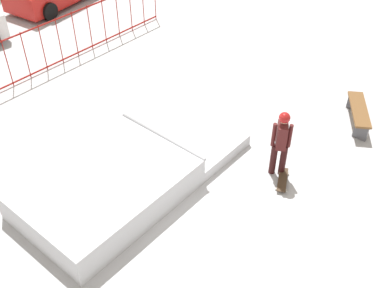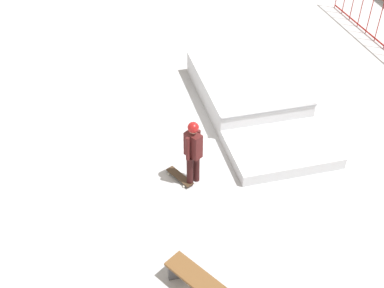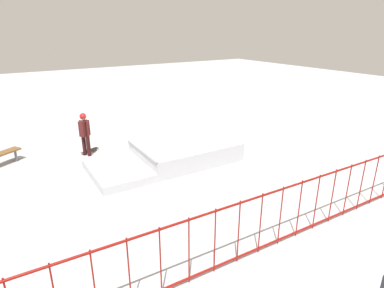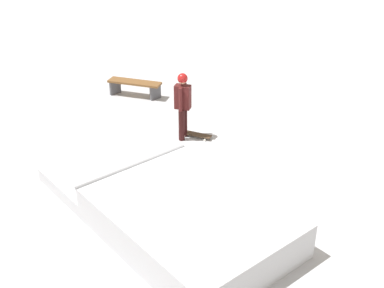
{
  "view_description": "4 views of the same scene",
  "coord_description": "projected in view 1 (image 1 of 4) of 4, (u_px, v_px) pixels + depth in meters",
  "views": [
    {
      "loc": [
        -5.61,
        -4.86,
        7.62
      ],
      "look_at": [
        0.68,
        0.24,
        0.9
      ],
      "focal_mm": 44.34,
      "sensor_mm": 36.0,
      "label": 1
    },
    {
      "loc": [
        9.57,
        -3.4,
        7.57
      ],
      "look_at": [
        1.76,
        -1.26,
        1.0
      ],
      "focal_mm": 43.71,
      "sensor_mm": 36.0,
      "label": 2
    },
    {
      "loc": [
        4.81,
        11.03,
        4.81
      ],
      "look_at": [
        -1.39,
        1.24,
        0.6
      ],
      "focal_mm": 30.22,
      "sensor_mm": 36.0,
      "label": 3
    },
    {
      "loc": [
        -6.68,
        5.9,
        5.9
      ],
      "look_at": [
        0.29,
        -0.15,
        0.9
      ],
      "focal_mm": 46.86,
      "sensor_mm": 36.0,
      "label": 4
    }
  ],
  "objects": [
    {
      "name": "skater",
      "position": [
        281.0,
        139.0,
        10.47
      ],
      "size": [
        0.44,
        0.39,
        1.73
      ],
      "rotation": [
        0.0,
        0.0,
        0.56
      ],
      "color": "black",
      "rests_on": "ground"
    },
    {
      "name": "skateboard",
      "position": [
        283.0,
        180.0,
        10.82
      ],
      "size": [
        0.81,
        0.52,
        0.09
      ],
      "rotation": [
        0.0,
        0.0,
        0.44
      ],
      "color": "#3F2D1E",
      "rests_on": "ground"
    },
    {
      "name": "skate_ramp",
      "position": [
        122.0,
        178.0,
        10.52
      ],
      "size": [
        5.45,
        2.72,
        0.74
      ],
      "rotation": [
        0.0,
        0.0,
        -0.02
      ],
      "color": "silver",
      "rests_on": "ground"
    },
    {
      "name": "park_bench",
      "position": [
        358.0,
        112.0,
        12.37
      ],
      "size": [
        1.57,
        1.17,
        0.48
      ],
      "rotation": [
        0.0,
        0.0,
        3.69
      ],
      "color": "brown",
      "rests_on": "ground"
    },
    {
      "name": "ground_plane",
      "position": [
        181.0,
        194.0,
        10.57
      ],
      "size": [
        60.0,
        60.0,
        0.0
      ],
      "primitive_type": "plane",
      "color": "#B7BABF"
    }
  ]
}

